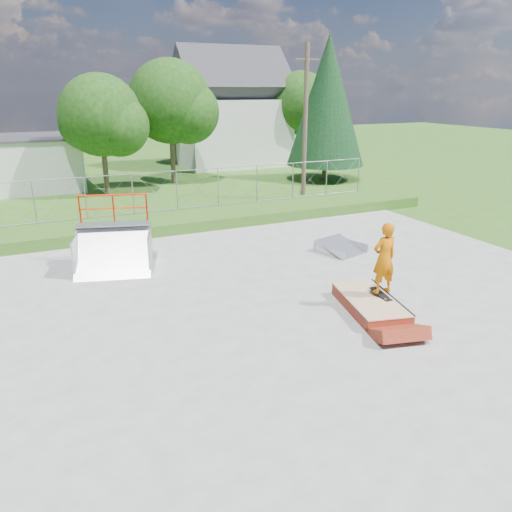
{
  "coord_description": "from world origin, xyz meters",
  "views": [
    {
      "loc": [
        -6.16,
        -11.36,
        5.81
      ],
      "look_at": [
        -0.29,
        1.31,
        1.1
      ],
      "focal_mm": 35.0,
      "sensor_mm": 36.0,
      "label": 1
    }
  ],
  "objects_px": {
    "quarter_pipe": "(112,236)",
    "skater": "(384,261)",
    "flat_bank_ramp": "(341,247)",
    "grind_box": "(370,305)"
  },
  "relations": [
    {
      "from": "quarter_pipe",
      "to": "skater",
      "type": "relative_size",
      "value": 1.23
    },
    {
      "from": "flat_bank_ramp",
      "to": "skater",
      "type": "distance_m",
      "value": 5.11
    },
    {
      "from": "flat_bank_ramp",
      "to": "skater",
      "type": "bearing_deg",
      "value": -127.9
    },
    {
      "from": "flat_bank_ramp",
      "to": "grind_box",
      "type": "bearing_deg",
      "value": -131.57
    },
    {
      "from": "quarter_pipe",
      "to": "flat_bank_ramp",
      "type": "bearing_deg",
      "value": 4.59
    },
    {
      "from": "flat_bank_ramp",
      "to": "skater",
      "type": "height_order",
      "value": "skater"
    },
    {
      "from": "skater",
      "to": "quarter_pipe",
      "type": "bearing_deg",
      "value": -44.92
    },
    {
      "from": "skater",
      "to": "flat_bank_ramp",
      "type": "bearing_deg",
      "value": -111.33
    },
    {
      "from": "skater",
      "to": "grind_box",
      "type": "bearing_deg",
      "value": 0.98
    },
    {
      "from": "grind_box",
      "to": "skater",
      "type": "bearing_deg",
      "value": 13.83
    }
  ]
}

